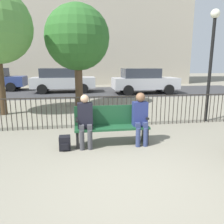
{
  "coord_description": "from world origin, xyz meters",
  "views": [
    {
      "loc": [
        -0.75,
        -3.14,
        1.89
      ],
      "look_at": [
        0.0,
        1.75,
        0.8
      ],
      "focal_mm": 35.0,
      "sensor_mm": 36.0,
      "label": 1
    }
  ],
  "objects": [
    {
      "name": "seated_person_0",
      "position": [
        -0.62,
        1.7,
        0.68
      ],
      "size": [
        0.34,
        0.39,
        1.22
      ],
      "color": "#3D3D42",
      "rests_on": "ground"
    },
    {
      "name": "parked_car_0",
      "position": [
        -1.84,
        12.09,
        0.84
      ],
      "size": [
        4.2,
        1.94,
        1.62
      ],
      "color": "#B7B7BC",
      "rests_on": "ground"
    },
    {
      "name": "tree_1",
      "position": [
        -0.73,
        6.95,
        2.99
      ],
      "size": [
        2.83,
        2.83,
        4.43
      ],
      "color": "brown",
      "rests_on": "ground"
    },
    {
      "name": "park_bench",
      "position": [
        0.0,
        1.83,
        0.49
      ],
      "size": [
        1.75,
        0.45,
        0.92
      ],
      "color": "#194728",
      "rests_on": "ground"
    },
    {
      "name": "lamp_post",
      "position": [
        3.48,
        3.48,
        2.35
      ],
      "size": [
        0.28,
        0.28,
        3.54
      ],
      "color": "black",
      "rests_on": "ground"
    },
    {
      "name": "backpack",
      "position": [
        -1.1,
        1.59,
        0.16
      ],
      "size": [
        0.24,
        0.27,
        0.32
      ],
      "color": "black",
      "rests_on": "ground"
    },
    {
      "name": "seated_person_1",
      "position": [
        0.67,
        1.7,
        0.7
      ],
      "size": [
        0.34,
        0.39,
        1.24
      ],
      "color": "navy",
      "rests_on": "ground"
    },
    {
      "name": "ground_plane",
      "position": [
        0.0,
        0.0,
        0.0
      ],
      "size": [
        80.0,
        80.0,
        0.0
      ],
      "primitive_type": "plane",
      "color": "gray"
    },
    {
      "name": "street_surface",
      "position": [
        0.0,
        12.0,
        0.0
      ],
      "size": [
        24.0,
        6.0,
        0.01
      ],
      "color": "#333335",
      "rests_on": "ground"
    },
    {
      "name": "parked_car_1",
      "position": [
        3.46,
        10.68,
        0.84
      ],
      "size": [
        4.2,
        1.94,
        1.62
      ],
      "color": "#B7B7BC",
      "rests_on": "ground"
    },
    {
      "name": "fence_railing",
      "position": [
        -0.02,
        3.3,
        0.56
      ],
      "size": [
        9.01,
        0.03,
        0.95
      ],
      "color": "#2D2823",
      "rests_on": "ground"
    }
  ]
}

